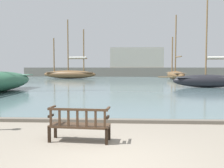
% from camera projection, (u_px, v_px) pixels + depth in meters
% --- Properties ---
extents(ground_plane, '(160.00, 160.00, 0.00)m').
position_uv_depth(ground_plane, '(107.00, 163.00, 5.16)').
color(ground_plane, gray).
extents(harbor_water, '(100.00, 80.00, 0.08)m').
position_uv_depth(harbor_water, '(123.00, 78.00, 49.01)').
color(harbor_water, slate).
rests_on(harbor_water, ground).
extents(quay_edge_kerb, '(40.00, 0.30, 0.12)m').
position_uv_depth(quay_edge_kerb, '(115.00, 121.00, 8.99)').
color(quay_edge_kerb, '#675F54').
rests_on(quay_edge_kerb, ground).
extents(park_bench, '(1.64, 0.65, 0.92)m').
position_uv_depth(park_bench, '(79.00, 124.00, 6.64)').
color(park_bench, black).
rests_on(park_bench, ground).
extents(sailboat_centre_channel, '(8.04, 2.17, 8.93)m').
position_uv_depth(sailboat_centre_channel, '(207.00, 80.00, 24.31)').
color(sailboat_centre_channel, black).
rests_on(sailboat_centre_channel, harbor_water).
extents(sailboat_outer_port, '(2.66, 9.66, 10.86)m').
position_uv_depth(sailboat_outer_port, '(175.00, 74.00, 42.53)').
color(sailboat_outer_port, brown).
rests_on(sailboat_outer_port, harbor_water).
extents(sailboat_distant_harbor, '(10.04, 3.27, 10.65)m').
position_uv_depth(sailboat_distant_harbor, '(70.00, 73.00, 45.64)').
color(sailboat_distant_harbor, brown).
rests_on(sailboat_distant_harbor, harbor_water).
extents(far_breakwater, '(44.38, 2.40, 6.50)m').
position_uv_depth(far_breakwater, '(128.00, 68.00, 55.49)').
color(far_breakwater, slate).
rests_on(far_breakwater, ground).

